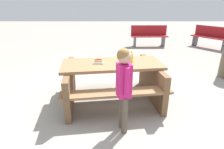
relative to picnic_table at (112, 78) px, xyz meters
name	(u,v)px	position (x,y,z in m)	size (l,w,h in m)	color
ground_plane	(112,99)	(0.00, 0.00, -0.44)	(30.00, 30.00, 0.00)	gray
picnic_table	(112,78)	(0.00, 0.00, 0.00)	(1.97, 1.63, 0.75)	olive
soda_bottle	(131,57)	(-0.35, -0.03, 0.41)	(0.07, 0.07, 0.23)	yellow
hotdog_tray	(99,62)	(0.24, 0.03, 0.34)	(0.19, 0.12, 0.08)	white
child_in_coat	(124,81)	(-0.16, 0.92, 0.35)	(0.22, 0.30, 1.24)	brown
park_bench_near	(211,37)	(-4.00, -4.39, 0.00)	(1.24, 1.43, 0.85)	maroon
park_bench_mid	(149,35)	(-1.54, -4.67, 0.00)	(1.51, 0.43, 0.85)	maroon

